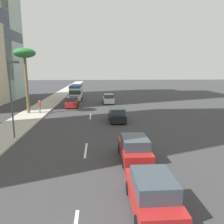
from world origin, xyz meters
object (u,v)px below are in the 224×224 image
(car_second, at_px, (109,99))
(car_fifth, at_px, (152,194))
(car_third, at_px, (134,149))
(pedestrian_near_lamp, at_px, (40,106))
(minibus_lead, at_px, (76,92))
(car_fourth, at_px, (117,115))
(street_lamp, at_px, (12,91))
(car_sixth, at_px, (72,102))
(palm_tree, at_px, (25,56))

(car_second, height_order, car_fifth, car_fifth)
(car_second, distance_m, car_third, 26.20)
(car_third, distance_m, car_fifth, 5.58)
(car_second, relative_size, pedestrian_near_lamp, 2.61)
(minibus_lead, xyz_separation_m, car_second, (-4.14, -6.33, -0.89))
(car_fifth, bearing_deg, car_fourth, -0.12)
(car_third, height_order, pedestrian_near_lamp, pedestrian_near_lamp)
(car_second, distance_m, car_fifth, 31.77)
(minibus_lead, bearing_deg, car_fifth, 10.35)
(pedestrian_near_lamp, relative_size, street_lamp, 0.26)
(car_second, xyz_separation_m, car_third, (-26.20, -0.39, -0.02))
(pedestrian_near_lamp, xyz_separation_m, street_lamp, (-11.56, -0.77, 3.19))
(street_lamp, bearing_deg, car_fifth, -137.98)
(car_fourth, bearing_deg, car_third, -179.37)
(car_sixth, xyz_separation_m, palm_tree, (-5.53, 5.46, 7.17))
(minibus_lead, relative_size, car_sixth, 1.36)
(car_third, xyz_separation_m, car_fourth, (11.44, 0.12, -0.00))
(minibus_lead, bearing_deg, car_fourth, 19.25)
(car_sixth, distance_m, street_lamp, 17.80)
(minibus_lead, height_order, car_sixth, minibus_lead)
(pedestrian_near_lamp, bearing_deg, car_second, -39.25)
(car_second, bearing_deg, street_lamp, 155.97)
(car_third, relative_size, pedestrian_near_lamp, 2.40)
(palm_tree, bearing_deg, car_fourth, -113.87)
(car_fifth, bearing_deg, car_sixth, 13.14)
(car_third, bearing_deg, car_second, 0.85)
(palm_tree, distance_m, street_lamp, 12.42)
(car_second, xyz_separation_m, street_lamp, (-21.08, 9.40, 3.52))
(car_fourth, relative_size, palm_tree, 0.46)
(car_third, bearing_deg, street_lamp, 62.42)
(car_fourth, bearing_deg, pedestrian_near_lamp, 63.37)
(minibus_lead, bearing_deg, palm_tree, -21.70)
(car_second, height_order, car_sixth, car_second)
(car_third, height_order, street_lamp, street_lamp)
(car_fifth, height_order, car_sixth, car_fifth)
(minibus_lead, height_order, street_lamp, street_lamp)
(car_second, bearing_deg, palm_tree, 128.82)
(street_lamp, bearing_deg, minibus_lead, -6.93)
(car_second, xyz_separation_m, car_fifth, (-31.77, -0.23, 0.01))
(minibus_lead, relative_size, car_fourth, 1.51)
(car_second, xyz_separation_m, pedestrian_near_lamp, (-9.52, 10.17, 0.33))
(street_lamp, bearing_deg, car_sixth, -10.32)
(palm_tree, bearing_deg, minibus_lead, -21.70)
(car_fifth, bearing_deg, car_third, -1.66)
(pedestrian_near_lamp, distance_m, palm_tree, 7.01)
(car_fourth, relative_size, car_fifth, 0.98)
(car_sixth, xyz_separation_m, pedestrian_near_lamp, (-5.60, 3.90, 0.33))
(car_sixth, bearing_deg, car_second, 121.98)
(minibus_lead, xyz_separation_m, car_fourth, (-18.90, -6.60, -0.91))
(car_third, height_order, palm_tree, palm_tree)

